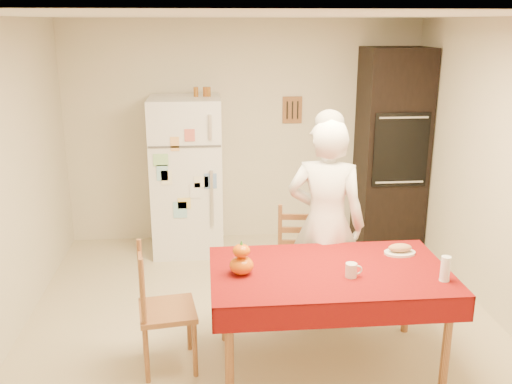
{
  "coord_description": "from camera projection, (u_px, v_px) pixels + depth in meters",
  "views": [
    {
      "loc": [
        -0.44,
        -4.15,
        2.46
      ],
      "look_at": [
        -0.05,
        0.2,
        1.15
      ],
      "focal_mm": 40.0,
      "sensor_mm": 36.0,
      "label": 1
    }
  ],
  "objects": [
    {
      "name": "floor",
      "position": [
        264.0,
        332.0,
        4.7
      ],
      "size": [
        4.5,
        4.5,
        0.0
      ],
      "primitive_type": "plane",
      "color": "beige",
      "rests_on": "ground"
    },
    {
      "name": "room_shell",
      "position": [
        265.0,
        139.0,
        4.24
      ],
      "size": [
        4.02,
        4.52,
        2.51
      ],
      "color": "beige",
      "rests_on": "ground"
    },
    {
      "name": "refrigerator",
      "position": [
        187.0,
        176.0,
        6.19
      ],
      "size": [
        0.75,
        0.74,
        1.7
      ],
      "color": "white",
      "rests_on": "floor"
    },
    {
      "name": "oven_cabinet",
      "position": [
        391.0,
        148.0,
        6.36
      ],
      "size": [
        0.7,
        0.62,
        2.2
      ],
      "color": "black",
      "rests_on": "floor"
    },
    {
      "name": "dining_table",
      "position": [
        329.0,
        278.0,
        4.09
      ],
      "size": [
        1.7,
        1.0,
        0.76
      ],
      "color": "brown",
      "rests_on": "floor"
    },
    {
      "name": "chair_far",
      "position": [
        301.0,
        257.0,
        4.92
      ],
      "size": [
        0.47,
        0.45,
        0.95
      ],
      "rotation": [
        0.0,
        0.0,
        -0.12
      ],
      "color": "brown",
      "rests_on": "floor"
    },
    {
      "name": "chair_left",
      "position": [
        158.0,
        305.0,
        4.1
      ],
      "size": [
        0.45,
        0.47,
        0.95
      ],
      "rotation": [
        0.0,
        0.0,
        1.71
      ],
      "color": "brown",
      "rests_on": "floor"
    },
    {
      "name": "seated_woman",
      "position": [
        326.0,
        224.0,
        4.65
      ],
      "size": [
        0.74,
        0.61,
        1.75
      ],
      "primitive_type": "imported",
      "rotation": [
        0.0,
        0.0,
        2.8
      ],
      "color": "white",
      "rests_on": "floor"
    },
    {
      "name": "coffee_mug",
      "position": [
        351.0,
        270.0,
        3.94
      ],
      "size": [
        0.08,
        0.08,
        0.1
      ],
      "primitive_type": "cylinder",
      "color": "silver",
      "rests_on": "dining_table"
    },
    {
      "name": "pumpkin_lower",
      "position": [
        242.0,
        265.0,
        3.98
      ],
      "size": [
        0.17,
        0.17,
        0.13
      ],
      "primitive_type": "ellipsoid",
      "color": "#D54405",
      "rests_on": "dining_table"
    },
    {
      "name": "pumpkin_upper",
      "position": [
        241.0,
        251.0,
        3.95
      ],
      "size": [
        0.12,
        0.12,
        0.09
      ],
      "primitive_type": "ellipsoid",
      "color": "#E53805",
      "rests_on": "pumpkin_lower"
    },
    {
      "name": "wine_glass",
      "position": [
        445.0,
        269.0,
        3.87
      ],
      "size": [
        0.07,
        0.07,
        0.18
      ],
      "primitive_type": "cylinder",
      "color": "white",
      "rests_on": "dining_table"
    },
    {
      "name": "bread_plate",
      "position": [
        400.0,
        253.0,
        4.34
      ],
      "size": [
        0.24,
        0.24,
        0.02
      ],
      "primitive_type": "cylinder",
      "color": "white",
      "rests_on": "dining_table"
    },
    {
      "name": "bread_loaf",
      "position": [
        400.0,
        248.0,
        4.33
      ],
      "size": [
        0.18,
        0.1,
        0.06
      ],
      "primitive_type": "ellipsoid",
      "color": "tan",
      "rests_on": "bread_plate"
    },
    {
      "name": "spice_jar_left",
      "position": [
        196.0,
        92.0,
        5.99
      ],
      "size": [
        0.05,
        0.05,
        0.1
      ],
      "primitive_type": "cylinder",
      "color": "#8E5319",
      "rests_on": "refrigerator"
    },
    {
      "name": "spice_jar_mid",
      "position": [
        205.0,
        92.0,
        6.0
      ],
      "size": [
        0.05,
        0.05,
        0.1
      ],
      "primitive_type": "cylinder",
      "color": "brown",
      "rests_on": "refrigerator"
    },
    {
      "name": "spice_jar_right",
      "position": [
        208.0,
        92.0,
        6.0
      ],
      "size": [
        0.05,
        0.05,
        0.1
      ],
      "primitive_type": "cylinder",
      "color": "brown",
      "rests_on": "refrigerator"
    }
  ]
}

